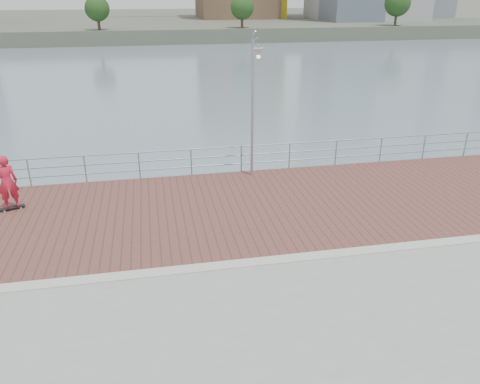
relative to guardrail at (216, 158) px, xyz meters
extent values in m
plane|color=slate|center=(0.00, -7.00, -2.69)|extent=(400.00, 400.00, 0.00)
cube|color=brown|center=(0.00, -3.40, -0.68)|extent=(40.00, 6.80, 0.02)
cube|color=#B7B5AD|center=(0.00, -7.00, -0.66)|extent=(40.00, 0.40, 0.06)
cube|color=#4C5142|center=(0.00, 115.50, -1.44)|extent=(320.00, 95.00, 2.50)
cylinder|color=#8C9EA8|center=(-7.18, 0.00, -0.14)|extent=(0.06, 0.06, 1.10)
cylinder|color=#8C9EA8|center=(-5.13, 0.00, -0.14)|extent=(0.06, 0.06, 1.10)
cylinder|color=#8C9EA8|center=(-3.08, 0.00, -0.14)|extent=(0.06, 0.06, 1.10)
cylinder|color=#8C9EA8|center=(-1.03, 0.00, -0.14)|extent=(0.06, 0.06, 1.10)
cylinder|color=#8C9EA8|center=(1.03, 0.00, -0.14)|extent=(0.06, 0.06, 1.10)
cylinder|color=#8C9EA8|center=(3.08, 0.00, -0.14)|extent=(0.06, 0.06, 1.10)
cylinder|color=#8C9EA8|center=(5.13, 0.00, -0.14)|extent=(0.06, 0.06, 1.10)
cylinder|color=#8C9EA8|center=(7.18, 0.00, -0.14)|extent=(0.06, 0.06, 1.10)
cylinder|color=#8C9EA8|center=(9.24, 0.00, -0.14)|extent=(0.06, 0.06, 1.10)
cylinder|color=#8C9EA8|center=(11.29, 0.00, -0.14)|extent=(0.06, 0.06, 1.10)
cylinder|color=#8C9EA8|center=(0.00, 0.00, 0.41)|extent=(39.00, 0.05, 0.05)
cylinder|color=#8C9EA8|center=(0.00, 0.00, 0.03)|extent=(39.00, 0.05, 0.05)
cylinder|color=#8C9EA8|center=(0.00, 0.00, -0.33)|extent=(39.00, 0.05, 0.05)
cylinder|color=gray|center=(1.36, -0.50, 1.97)|extent=(0.11, 0.11, 5.33)
cylinder|color=gray|center=(1.36, -0.94, 4.64)|extent=(0.06, 0.89, 0.06)
cone|color=#B2B2AD|center=(1.36, -1.39, 4.46)|extent=(0.39, 0.39, 0.31)
cube|color=black|center=(-7.38, -2.09, -0.59)|extent=(0.82, 0.46, 0.03)
cylinder|color=beige|center=(-7.60, -2.24, -0.64)|extent=(0.07, 0.06, 0.06)
cylinder|color=beige|center=(-7.11, -2.07, -0.64)|extent=(0.07, 0.06, 0.06)
cylinder|color=beige|center=(-7.65, -2.11, -0.64)|extent=(0.07, 0.06, 0.06)
cylinder|color=beige|center=(-7.16, -1.93, -0.64)|extent=(0.07, 0.06, 0.06)
imported|color=red|center=(-7.38, -2.09, 0.35)|extent=(0.79, 0.65, 1.87)
cylinder|color=#473323|center=(-10.00, 70.00, 1.42)|extent=(0.50, 0.50, 3.22)
sphere|color=#193814|center=(-10.00, 70.00, 3.25)|extent=(4.13, 4.13, 4.13)
cylinder|color=#473323|center=(15.00, 70.00, 1.42)|extent=(0.50, 0.50, 3.23)
sphere|color=#193814|center=(15.00, 70.00, 3.27)|extent=(4.15, 4.15, 4.15)
cylinder|color=#473323|center=(45.00, 70.00, 1.70)|extent=(0.50, 0.50, 3.78)
sphere|color=#193814|center=(45.00, 70.00, 3.86)|extent=(4.86, 4.86, 4.86)
camera|label=1|loc=(-2.49, -17.76, 6.26)|focal=35.00mm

